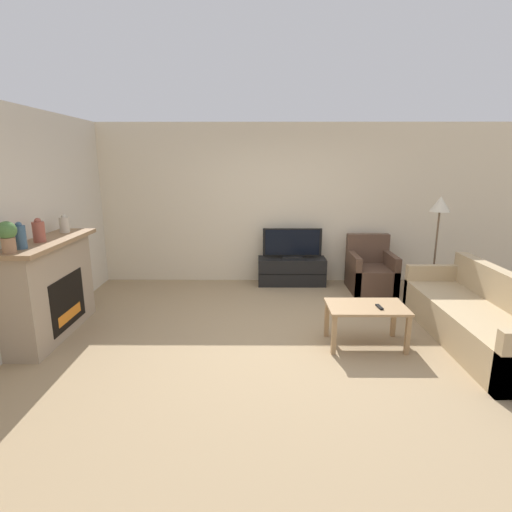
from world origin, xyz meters
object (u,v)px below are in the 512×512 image
floor_lamp (439,214)px  potted_plant (7,235)px  remote (379,307)px  mantel_vase_left (20,236)px  mantel_vase_right (64,224)px  tv_stand (292,271)px  mantel_vase_centre_left (39,231)px  couch (480,320)px  fireplace (50,288)px  tv (292,244)px  coffee_table (366,312)px  armchair (370,273)px

floor_lamp → potted_plant: bearing=-159.5°
remote → floor_lamp: (1.26, 1.55, 0.85)m
mantel_vase_left → mantel_vase_right: bearing=90.0°
tv_stand → remote: (0.78, -2.39, 0.26)m
mantel_vase_right → remote: 4.00m
tv_stand → remote: 2.53m
mantel_vase_centre_left → couch: size_ratio=0.12×
couch → fireplace: bearing=177.8°
potted_plant → tv_stand: bearing=42.0°
tv_stand → tv: bearing=-90.0°
mantel_vase_left → coffee_table: 3.83m
mantel_vase_centre_left → mantel_vase_right: mantel_vase_centre_left is taller
tv → mantel_vase_centre_left: bearing=-144.4°
fireplace → floor_lamp: floor_lamp is taller
tv_stand → floor_lamp: 2.47m
coffee_table → potted_plant: bearing=-173.5°
fireplace → couch: bearing=-2.2°
mantel_vase_left → floor_lamp: 5.38m
fireplace → remote: 3.87m
tv_stand → coffee_table: bearing=-74.2°
fireplace → floor_lamp: size_ratio=1.02×
floor_lamp → armchair: bearing=144.2°
mantel_vase_centre_left → armchair: size_ratio=0.31×
coffee_table → fireplace: bearing=175.9°
armchair → floor_lamp: 1.42m
fireplace → remote: size_ratio=10.56×
mantel_vase_right → armchair: (4.32, 1.29, -1.00)m
tv → couch: (2.01, -2.25, -0.42)m
mantel_vase_left → potted_plant: potted_plant is taller
potted_plant → tv: (3.05, 2.75, -0.67)m
remote → fireplace: bearing=170.1°
mantel_vase_left → potted_plant: size_ratio=0.89×
mantel_vase_left → mantel_vase_right: (0.00, 0.97, -0.02)m
potted_plant → mantel_vase_left: bearing=90.0°
mantel_vase_left → potted_plant: bearing=-90.0°
tv_stand → couch: size_ratio=0.49×
fireplace → potted_plant: size_ratio=5.03×
mantel_vase_left → mantel_vase_centre_left: mantel_vase_left is taller
mantel_vase_left → floor_lamp: size_ratio=0.18×
tv_stand → tv: 0.47m
fireplace → tv: size_ratio=1.62×
tv → coffee_table: 2.43m
mantel_vase_centre_left → tv_stand: 3.90m
fireplace → tv_stand: size_ratio=1.41×
mantel_vase_centre_left → mantel_vase_right: (-0.00, 0.61, -0.02)m
mantel_vase_right → remote: (3.84, -0.82, -0.80)m
potted_plant → floor_lamp: bearing=20.5°
tv_stand → armchair: size_ratio=1.29×
mantel_vase_right → couch: 5.21m
mantel_vase_right → tv: mantel_vase_right is taller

